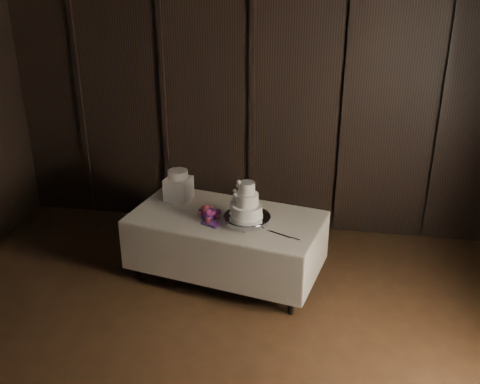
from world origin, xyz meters
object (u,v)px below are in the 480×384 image
bouquet (209,213)px  cake_stand (247,220)px  small_cake (178,174)px  wedding_cake (244,203)px  box_pedestal (179,188)px  display_table (226,245)px

bouquet → cake_stand: bearing=-5.4°
bouquet → small_cake: 0.66m
bouquet → small_cake: size_ratio=1.78×
cake_stand → wedding_cake: bearing=-150.3°
wedding_cake → box_pedestal: bearing=147.3°
wedding_cake → small_cake: size_ratio=1.68×
wedding_cake → display_table: bearing=143.2°
wedding_cake → bouquet: wedding_cake is taller
wedding_cake → bouquet: (-0.38, 0.05, -0.17)m
display_table → small_cake: (-0.60, 0.34, 0.64)m
cake_stand → wedding_cake: size_ratio=1.29×
display_table → cake_stand: cake_stand is taller
bouquet → small_cake: small_cake is taller
small_cake → bouquet: bearing=-44.6°
display_table → wedding_cake: 0.64m
cake_stand → small_cake: size_ratio=2.17×
wedding_cake → bouquet: 0.42m
box_pedestal → small_cake: size_ratio=1.17×
box_pedestal → small_cake: bearing=0.0°
cake_stand → box_pedestal: 0.98m
box_pedestal → small_cake: 0.17m
box_pedestal → wedding_cake: bearing=-30.8°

